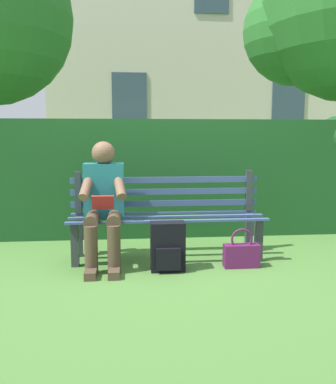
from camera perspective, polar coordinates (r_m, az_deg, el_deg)
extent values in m
plane|color=#477533|center=(4.20, -0.13, -9.10)|extent=(60.00, 60.00, 0.00)
cube|color=#2D3338|center=(4.16, 12.30, -6.48)|extent=(0.07, 0.07, 0.41)
cube|color=#2D3338|center=(4.00, -12.64, -7.08)|extent=(0.07, 0.07, 0.41)
cube|color=#2D3338|center=(4.47, 11.01, -5.46)|extent=(0.07, 0.07, 0.41)
cube|color=#2D3338|center=(4.32, -12.10, -5.96)|extent=(0.07, 0.07, 0.41)
cube|color=#384C7A|center=(4.31, -0.40, -2.86)|extent=(1.92, 0.06, 0.02)
cube|color=#384C7A|center=(4.10, -0.13, -3.41)|extent=(1.92, 0.06, 0.02)
cube|color=#384C7A|center=(3.89, 0.16, -4.03)|extent=(1.92, 0.06, 0.02)
cube|color=#2D3338|center=(4.43, 11.01, 0.20)|extent=(0.06, 0.06, 0.43)
cube|color=#2D3338|center=(4.28, -12.21, -0.10)|extent=(0.06, 0.06, 0.43)
cube|color=#384C7A|center=(4.28, -0.39, -1.55)|extent=(1.92, 0.02, 0.06)
cube|color=#384C7A|center=(4.26, -0.39, 0.06)|extent=(1.92, 0.02, 0.06)
cube|color=#384C7A|center=(4.25, -0.40, 1.68)|extent=(1.92, 0.02, 0.06)
cube|color=#1E6672|center=(4.06, -8.75, 0.26)|extent=(0.38, 0.22, 0.52)
sphere|color=brown|center=(4.01, -8.87, 5.31)|extent=(0.22, 0.22, 0.22)
cylinder|color=#473828|center=(3.89, -7.37, -3.63)|extent=(0.13, 0.42, 0.13)
cylinder|color=#473828|center=(3.90, -10.31, -3.66)|extent=(0.13, 0.42, 0.13)
cylinder|color=#473828|center=(3.74, -7.41, -7.83)|extent=(0.12, 0.12, 0.43)
cylinder|color=#473828|center=(3.76, -10.49, -7.84)|extent=(0.12, 0.12, 0.43)
cube|color=#473828|center=(3.72, -7.40, -10.86)|extent=(0.10, 0.24, 0.07)
cube|color=#473828|center=(3.73, -10.53, -10.86)|extent=(0.10, 0.24, 0.07)
cylinder|color=brown|center=(3.91, -6.68, 0.90)|extent=(0.14, 0.32, 0.26)
cylinder|color=brown|center=(3.93, -11.06, 0.84)|extent=(0.14, 0.32, 0.26)
cube|color=#B22626|center=(3.82, -8.94, -1.41)|extent=(0.20, 0.07, 0.13)
cube|color=#19471E|center=(5.22, 3.68, 2.08)|extent=(6.00, 0.60, 1.41)
sphere|color=#19471E|center=(5.23, -12.95, 6.55)|extent=(0.48, 0.48, 0.48)
sphere|color=#2D702D|center=(7.21, 17.34, 20.36)|extent=(1.68, 1.68, 1.68)
cube|color=beige|center=(13.03, 4.57, 19.96)|extent=(8.53, 2.94, 7.96)
cube|color=#334756|center=(11.91, 16.18, 12.32)|extent=(0.90, 0.04, 1.20)
cube|color=#334756|center=(11.10, -5.32, 12.94)|extent=(0.90, 0.04, 1.20)
cube|color=black|center=(3.79, -0.05, -7.46)|extent=(0.31, 0.17, 0.45)
cube|color=black|center=(3.72, 0.10, -9.20)|extent=(0.22, 0.04, 0.20)
cylinder|color=black|center=(3.89, 1.18, -6.72)|extent=(0.04, 0.04, 0.27)
cylinder|color=black|center=(3.88, -1.56, -6.79)|extent=(0.04, 0.04, 0.27)
cube|color=#59194C|center=(3.97, 10.02, -8.61)|extent=(0.33, 0.12, 0.22)
torus|color=#59194C|center=(3.93, 10.07, -6.40)|extent=(0.20, 0.02, 0.20)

